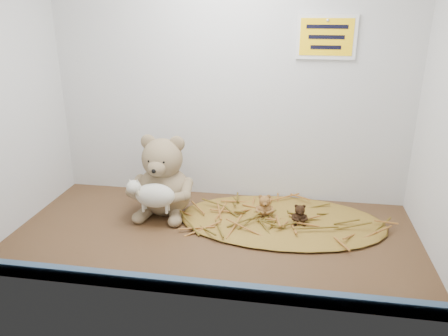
% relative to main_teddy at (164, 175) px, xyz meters
% --- Properties ---
extents(alcove_shell, '(1.20, 0.60, 0.90)m').
position_rel_main_teddy_xyz_m(alcove_shell, '(0.19, -0.03, 0.32)').
color(alcove_shell, '#402716').
rests_on(alcove_shell, ground).
extents(front_rail, '(1.19, 0.02, 0.04)m').
position_rel_main_teddy_xyz_m(front_rail, '(0.19, -0.41, -0.11)').
color(front_rail, '#3B5572').
rests_on(front_rail, shelf_floor).
extents(straw_bed, '(0.65, 0.38, 0.01)m').
position_rel_main_teddy_xyz_m(straw_bed, '(0.38, -0.01, -0.12)').
color(straw_bed, brown).
rests_on(straw_bed, shelf_floor).
extents(main_teddy, '(0.21, 0.23, 0.26)m').
position_rel_main_teddy_xyz_m(main_teddy, '(0.00, 0.00, 0.00)').
color(main_teddy, '#8B7755').
rests_on(main_teddy, shelf_floor).
extents(toy_lamb, '(0.16, 0.10, 0.10)m').
position_rel_main_teddy_xyz_m(toy_lamb, '(0.00, -0.09, -0.03)').
color(toy_lamb, beige).
rests_on(toy_lamb, main_teddy).
extents(mini_teddy_tan, '(0.07, 0.07, 0.07)m').
position_rel_main_teddy_xyz_m(mini_teddy_tan, '(0.33, 0.00, -0.08)').
color(mini_teddy_tan, '#9B6733').
rests_on(mini_teddy_tan, straw_bed).
extents(mini_teddy_brown, '(0.05, 0.06, 0.06)m').
position_rel_main_teddy_xyz_m(mini_teddy_brown, '(0.44, -0.03, -0.09)').
color(mini_teddy_brown, black).
rests_on(mini_teddy_brown, straw_bed).
extents(wall_sign, '(0.16, 0.01, 0.11)m').
position_rel_main_teddy_xyz_m(wall_sign, '(0.49, 0.17, 0.42)').
color(wall_sign, yellow).
rests_on(wall_sign, back_wall).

